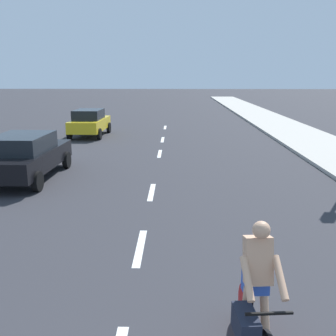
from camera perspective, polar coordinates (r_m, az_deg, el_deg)
name	(u,v)px	position (r m, az deg, el deg)	size (l,w,h in m)	color
ground_plane	(162,141)	(21.11, -0.86, 3.92)	(160.00, 160.00, 0.00)	#2D2D33
sidewalk_strip	(300,135)	(24.19, 18.79, 4.61)	(3.60, 80.00, 0.14)	#B2ADA3
lane_stripe_2	(140,247)	(8.33, -4.13, -11.56)	(0.16, 1.80, 0.01)	white
lane_stripe_3	(152,192)	(12.01, -2.42, -3.55)	(0.16, 1.80, 0.01)	white
lane_stripe_4	(160,154)	(17.82, -1.24, 2.13)	(0.16, 1.80, 0.01)	white
lane_stripe_5	(163,140)	(21.69, -0.80, 4.19)	(0.16, 1.80, 0.01)	white
lane_stripe_6	(165,127)	(26.79, -0.42, 5.99)	(0.16, 1.80, 0.01)	white
cyclist	(255,297)	(5.21, 12.64, -18.09)	(0.65, 1.71, 1.82)	black
parked_car_black	(25,155)	(14.24, -20.34, 1.80)	(2.16, 4.60, 1.57)	black
parked_car_yellow	(90,122)	(23.35, -11.46, 6.66)	(1.95, 4.05, 1.57)	gold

